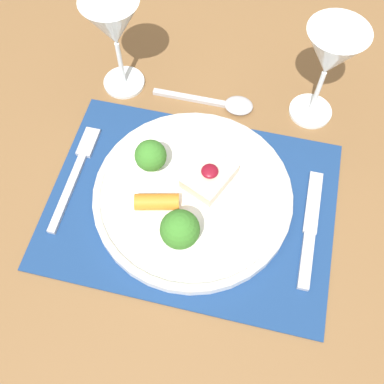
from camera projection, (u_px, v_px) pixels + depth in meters
name	position (u px, v px, depth m)	size (l,w,h in m)	color
ground_plane	(192.00, 316.00, 1.33)	(8.00, 8.00, 0.00)	brown
dining_table	(191.00, 227.00, 0.75)	(1.31, 1.14, 0.74)	brown
placemat	(191.00, 204.00, 0.67)	(0.42, 0.31, 0.00)	navy
dinner_plate	(190.00, 195.00, 0.66)	(0.30, 0.30, 0.08)	white
fork	(77.00, 170.00, 0.70)	(0.02, 0.19, 0.01)	#B2B2B7
knife	(309.00, 235.00, 0.65)	(0.02, 0.19, 0.01)	#B2B2B7
spoon	(227.00, 104.00, 0.76)	(0.17, 0.04, 0.01)	#B2B2B7
wine_glass_near	(330.00, 56.00, 0.64)	(0.09, 0.09, 0.17)	white
wine_glass_far	(113.00, 26.00, 0.68)	(0.09, 0.09, 0.17)	white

